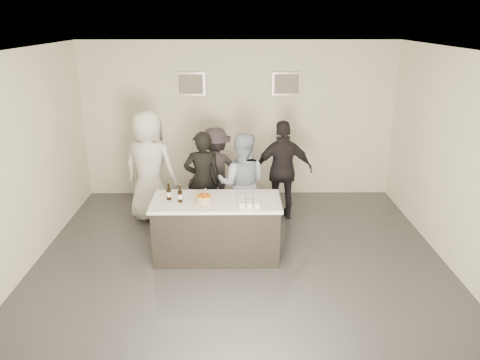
% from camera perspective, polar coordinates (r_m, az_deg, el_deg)
% --- Properties ---
extents(floor, '(6.00, 6.00, 0.00)m').
position_cam_1_polar(floor, '(6.83, 0.04, -10.55)').
color(floor, '#3D3D42').
rests_on(floor, ground).
extents(ceiling, '(6.00, 6.00, 0.00)m').
position_cam_1_polar(ceiling, '(5.94, 0.05, 15.44)').
color(ceiling, white).
extents(wall_back, '(6.00, 0.04, 3.00)m').
position_cam_1_polar(wall_back, '(9.12, -0.16, 7.29)').
color(wall_back, white).
rests_on(wall_back, ground).
extents(wall_front, '(6.00, 0.04, 3.00)m').
position_cam_1_polar(wall_front, '(3.49, 0.61, -13.74)').
color(wall_front, white).
rests_on(wall_front, ground).
extents(wall_left, '(0.04, 6.00, 3.00)m').
position_cam_1_polar(wall_left, '(6.88, -25.82, 1.29)').
color(wall_left, white).
rests_on(wall_left, ground).
extents(wall_right, '(0.04, 6.00, 3.00)m').
position_cam_1_polar(wall_right, '(6.93, 25.69, 1.45)').
color(wall_right, white).
rests_on(wall_right, ground).
extents(picture_left, '(0.54, 0.04, 0.44)m').
position_cam_1_polar(picture_left, '(9.01, -6.02, 11.56)').
color(picture_left, '#B2B2B7').
rests_on(picture_left, wall_back).
extents(picture_right, '(0.54, 0.04, 0.44)m').
position_cam_1_polar(picture_right, '(9.02, 5.68, 11.58)').
color(picture_right, '#B2B2B7').
rests_on(picture_right, wall_back).
extents(bar_counter, '(1.86, 0.86, 0.90)m').
position_cam_1_polar(bar_counter, '(6.94, -2.85, -5.89)').
color(bar_counter, white).
rests_on(bar_counter, ground).
extents(cake, '(0.23, 0.23, 0.08)m').
position_cam_1_polar(cake, '(6.70, -4.41, -2.33)').
color(cake, yellow).
rests_on(cake, bar_counter).
extents(beer_bottle_a, '(0.07, 0.07, 0.26)m').
position_cam_1_polar(beer_bottle_a, '(6.79, -8.69, -1.36)').
color(beer_bottle_a, black).
rests_on(beer_bottle_a, bar_counter).
extents(beer_bottle_b, '(0.07, 0.07, 0.26)m').
position_cam_1_polar(beer_bottle_b, '(6.68, -7.33, -1.64)').
color(beer_bottle_b, black).
rests_on(beer_bottle_b, bar_counter).
extents(tumbler_cluster, '(0.30, 0.40, 0.08)m').
position_cam_1_polar(tumbler_cluster, '(6.61, 1.17, -2.57)').
color(tumbler_cluster, '#BF6712').
rests_on(tumbler_cluster, bar_counter).
extents(candles, '(0.24, 0.08, 0.01)m').
position_cam_1_polar(candles, '(6.52, -5.24, -3.31)').
color(candles, pink).
rests_on(candles, bar_counter).
extents(person_main_black, '(0.66, 0.47, 1.69)m').
position_cam_1_polar(person_main_black, '(7.69, -4.56, -0.17)').
color(person_main_black, black).
rests_on(person_main_black, ground).
extents(person_main_blue, '(0.90, 0.74, 1.69)m').
position_cam_1_polar(person_main_blue, '(7.57, 0.23, -0.44)').
color(person_main_blue, '#93A4C0').
rests_on(person_main_blue, ground).
extents(person_guest_left, '(1.10, 0.89, 1.94)m').
position_cam_1_polar(person_guest_left, '(8.17, -10.97, 1.62)').
color(person_guest_left, white).
rests_on(person_guest_left, ground).
extents(person_guest_right, '(1.06, 0.51, 1.76)m').
position_cam_1_polar(person_guest_right, '(8.13, 5.26, 1.15)').
color(person_guest_right, black).
rests_on(person_guest_right, ground).
extents(person_guest_back, '(1.15, 0.89, 1.57)m').
position_cam_1_polar(person_guest_back, '(8.41, -2.98, 1.16)').
color(person_guest_back, '#302B33').
rests_on(person_guest_back, ground).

